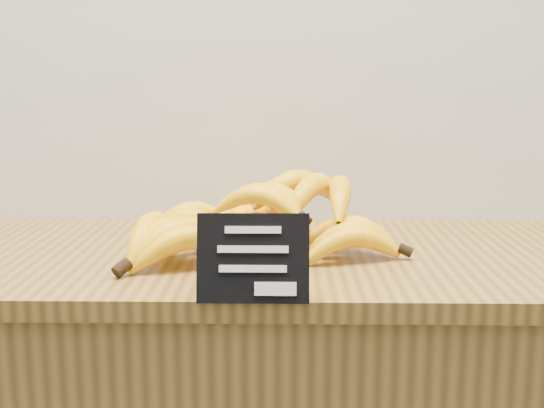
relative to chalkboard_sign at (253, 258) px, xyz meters
The scene contains 3 objects.
counter_top 0.27m from the chalkboard_sign, 85.42° to the left, with size 1.51×0.54×0.03m, color olive.
chalkboard_sign is the anchor object (origin of this frame).
banana_pile 0.28m from the chalkboard_sign, 89.66° to the left, with size 0.49×0.36×0.13m.
Camera 1 is at (0.09, 1.63, 1.22)m, focal length 45.00 mm.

